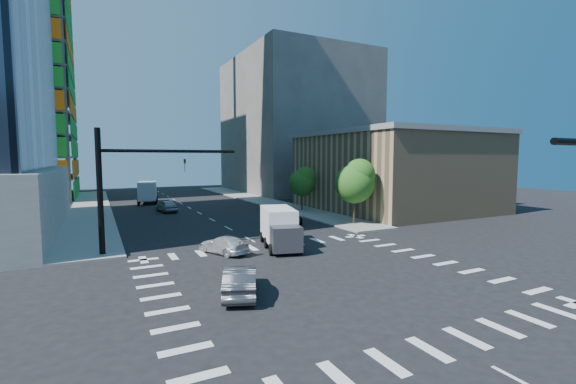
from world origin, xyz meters
TOP-DOWN VIEW (x-y plane):
  - ground at (0.00, 0.00)m, footprint 160.00×160.00m
  - road_markings at (0.00, 0.00)m, footprint 20.00×20.00m
  - sidewalk_ne at (12.50, 40.00)m, footprint 5.00×60.00m
  - sidewalk_nw at (-12.50, 40.00)m, footprint 5.00×60.00m
  - commercial_building at (25.00, 22.00)m, footprint 20.50×22.50m
  - bg_building_ne at (27.00, 55.00)m, footprint 24.00×30.00m
  - signal_mast_nw at (-10.00, 11.50)m, footprint 10.20×0.40m
  - tree_south at (12.63, 13.90)m, footprint 4.16×4.16m
  - tree_north at (12.93, 25.90)m, footprint 3.54×3.52m
  - car_nb_far at (6.84, 17.77)m, footprint 3.68×5.24m
  - car_sb_near at (-3.46, 8.35)m, footprint 3.37×4.71m
  - car_sb_mid at (-3.55, 33.03)m, footprint 2.50×4.84m
  - car_sb_cross at (-5.27, -0.45)m, footprint 3.17×4.88m
  - box_truck_near at (1.04, 7.98)m, footprint 3.85×6.21m
  - box_truck_far at (-4.49, 44.89)m, footprint 3.77×6.81m

SIDE VIEW (x-z plane):
  - ground at x=0.00m, z-range 0.00..0.00m
  - road_markings at x=0.00m, z-range 0.00..0.01m
  - sidewalk_ne at x=12.50m, z-range 0.00..0.15m
  - sidewalk_nw at x=-12.50m, z-range 0.00..0.15m
  - car_sb_near at x=-3.46m, z-range 0.00..1.27m
  - car_nb_far at x=6.84m, z-range 0.00..1.33m
  - car_sb_cross at x=-5.27m, z-range 0.00..1.52m
  - car_sb_mid at x=-3.55m, z-range 0.00..1.57m
  - box_truck_near at x=1.04m, z-range -0.17..2.86m
  - box_truck_far at x=-4.49m, z-range -0.19..3.19m
  - tree_north at x=12.93m, z-range 1.10..6.88m
  - tree_south at x=12.63m, z-range 1.27..8.10m
  - commercial_building at x=25.00m, z-range 0.01..10.61m
  - signal_mast_nw at x=-10.00m, z-range 0.99..9.99m
  - bg_building_ne at x=27.00m, z-range 0.00..28.00m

